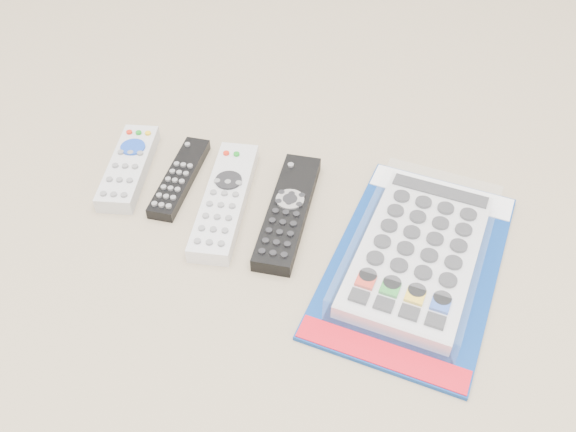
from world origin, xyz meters
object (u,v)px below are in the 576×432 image
(remote_large_black, at_px, (288,211))
(jumbo_remote_packaged, at_px, (418,252))
(remote_slim_black, at_px, (180,178))
(remote_silver_dvd, at_px, (225,200))
(remote_small_grey, at_px, (129,167))

(remote_large_black, bearing_deg, jumbo_remote_packaged, -14.11)
(remote_large_black, xyz_separation_m, jumbo_remote_packaged, (0.18, -0.03, 0.01))
(remote_slim_black, xyz_separation_m, remote_silver_dvd, (0.08, -0.03, 0.00))
(remote_small_grey, xyz_separation_m, jumbo_remote_packaged, (0.43, -0.05, 0.01))
(remote_small_grey, bearing_deg, remote_silver_dvd, -20.60)
(remote_silver_dvd, bearing_deg, jumbo_remote_packaged, -14.35)
(remote_small_grey, xyz_separation_m, remote_slim_black, (0.08, 0.00, -0.00))
(remote_small_grey, relative_size, remote_silver_dvd, 0.79)
(remote_silver_dvd, bearing_deg, remote_large_black, -5.91)
(remote_silver_dvd, distance_m, jumbo_remote_packaged, 0.27)
(remote_large_black, bearing_deg, remote_silver_dvd, 178.47)
(remote_slim_black, height_order, remote_silver_dvd, remote_silver_dvd)
(remote_silver_dvd, relative_size, remote_large_black, 1.05)
(remote_silver_dvd, bearing_deg, remote_slim_black, 152.48)
(remote_silver_dvd, height_order, jumbo_remote_packaged, jumbo_remote_packaged)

